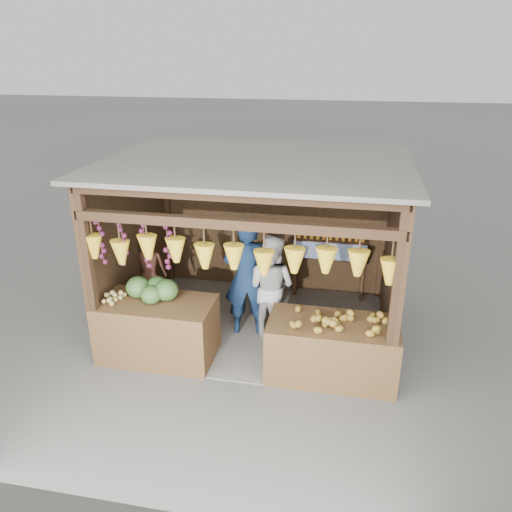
{
  "coord_description": "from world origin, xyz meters",
  "views": [
    {
      "loc": [
        1.34,
        -6.83,
        4.08
      ],
      "look_at": [
        0.02,
        -0.1,
        1.25
      ],
      "focal_mm": 35.0,
      "sensor_mm": 36.0,
      "label": 1
    }
  ],
  "objects_px": {
    "man_standing": "(247,277)",
    "vendor_seated": "(149,266)",
    "woman_standing": "(270,286)",
    "counter_right": "(332,349)",
    "counter_left": "(158,329)"
  },
  "relations": [
    {
      "from": "counter_right",
      "to": "man_standing",
      "type": "bearing_deg",
      "value": 147.27
    },
    {
      "from": "counter_right",
      "to": "counter_left",
      "type": "bearing_deg",
      "value": -179.52
    },
    {
      "from": "counter_right",
      "to": "man_standing",
      "type": "distance_m",
      "value": 1.69
    },
    {
      "from": "counter_right",
      "to": "vendor_seated",
      "type": "bearing_deg",
      "value": 157.47
    },
    {
      "from": "man_standing",
      "to": "woman_standing",
      "type": "height_order",
      "value": "man_standing"
    },
    {
      "from": "man_standing",
      "to": "woman_standing",
      "type": "bearing_deg",
      "value": 174.08
    },
    {
      "from": "counter_left",
      "to": "man_standing",
      "type": "distance_m",
      "value": 1.5
    },
    {
      "from": "man_standing",
      "to": "vendor_seated",
      "type": "relative_size",
      "value": 1.73
    },
    {
      "from": "counter_left",
      "to": "woman_standing",
      "type": "distance_m",
      "value": 1.76
    },
    {
      "from": "counter_left",
      "to": "woman_standing",
      "type": "relative_size",
      "value": 0.99
    },
    {
      "from": "man_standing",
      "to": "counter_left",
      "type": "bearing_deg",
      "value": 28.04
    },
    {
      "from": "counter_left",
      "to": "vendor_seated",
      "type": "xyz_separation_m",
      "value": [
        -0.62,
        1.29,
        0.38
      ]
    },
    {
      "from": "counter_right",
      "to": "woman_standing",
      "type": "distance_m",
      "value": 1.39
    },
    {
      "from": "woman_standing",
      "to": "counter_right",
      "type": "bearing_deg",
      "value": 156.21
    },
    {
      "from": "counter_left",
      "to": "man_standing",
      "type": "height_order",
      "value": "man_standing"
    }
  ]
}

